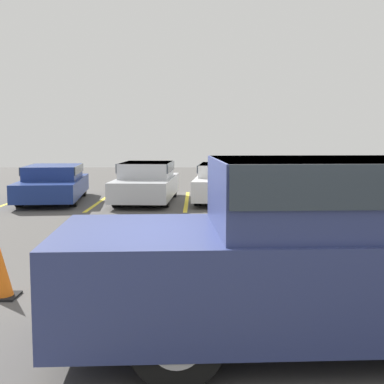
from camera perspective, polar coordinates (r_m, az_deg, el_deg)
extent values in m
plane|color=#4C4947|center=(5.88, 2.98, -15.41)|extent=(60.00, 60.00, 0.00)
cube|color=yellow|center=(18.46, -18.30, -0.89)|extent=(0.12, 5.30, 0.01)
cube|color=yellow|center=(17.76, -9.68, -0.93)|extent=(0.12, 5.30, 0.01)
cube|color=yellow|center=(17.49, -0.57, -0.95)|extent=(0.12, 5.30, 0.01)
cube|color=yellow|center=(17.66, 8.58, -0.95)|extent=(0.12, 5.30, 0.01)
cube|color=navy|center=(5.79, 16.12, -8.34)|extent=(6.02, 2.39, 0.96)
cube|color=navy|center=(5.55, 13.49, -0.16)|extent=(2.23, 2.01, 0.70)
cube|color=#2D3842|center=(5.54, 13.53, 1.46)|extent=(2.20, 2.06, 0.38)
cylinder|color=black|center=(6.37, -2.03, -9.68)|extent=(0.86, 0.38, 0.84)
cylinder|color=#ADADB2|center=(6.37, -2.03, -9.68)|extent=(0.48, 0.37, 0.46)
cylinder|color=black|center=(4.78, -1.69, -15.16)|extent=(0.86, 0.38, 0.84)
cylinder|color=#ADADB2|center=(4.78, -1.69, -15.16)|extent=(0.48, 0.37, 0.46)
cube|color=navy|center=(17.93, -14.56, 0.50)|extent=(2.29, 4.78, 0.55)
cube|color=navy|center=(17.98, -14.56, 2.09)|extent=(1.85, 2.55, 0.43)
cube|color=#2D3842|center=(17.98, -14.57, 2.36)|extent=(1.91, 2.51, 0.26)
cylinder|color=black|center=(16.52, -12.55, -0.36)|extent=(0.27, 0.68, 0.67)
cylinder|color=#ADADB2|center=(16.52, -12.55, -0.36)|extent=(0.25, 0.39, 0.37)
cylinder|color=black|center=(16.79, -17.95, -0.41)|extent=(0.27, 0.68, 0.67)
cylinder|color=#ADADB2|center=(16.79, -17.95, -0.41)|extent=(0.25, 0.39, 0.37)
cylinder|color=black|center=(19.16, -11.58, 0.53)|extent=(0.27, 0.68, 0.67)
cylinder|color=#ADADB2|center=(19.16, -11.58, 0.53)|extent=(0.25, 0.39, 0.37)
cylinder|color=black|center=(19.39, -16.26, 0.48)|extent=(0.27, 0.68, 0.67)
cylinder|color=#ADADB2|center=(19.39, -16.26, 0.48)|extent=(0.25, 0.39, 0.37)
cube|color=#B7BABF|center=(17.30, -4.87, 0.55)|extent=(1.94, 4.50, 0.61)
cube|color=#B7BABF|center=(17.34, -4.85, 2.38)|extent=(1.63, 2.37, 0.48)
cube|color=#2D3842|center=(17.34, -4.85, 2.70)|extent=(1.70, 2.33, 0.29)
cylinder|color=black|center=(15.96, -2.90, -0.47)|extent=(0.26, 0.66, 0.65)
cylinder|color=#ADADB2|center=(15.96, -2.90, -0.47)|extent=(0.26, 0.37, 0.36)
cylinder|color=black|center=(16.18, -8.07, -0.43)|extent=(0.26, 0.66, 0.65)
cylinder|color=#ADADB2|center=(16.18, -8.07, -0.43)|extent=(0.26, 0.37, 0.36)
cylinder|color=black|center=(18.50, -2.06, 0.44)|extent=(0.26, 0.66, 0.65)
cylinder|color=#ADADB2|center=(18.50, -2.06, 0.44)|extent=(0.26, 0.37, 0.36)
cylinder|color=black|center=(18.69, -6.55, 0.46)|extent=(0.26, 0.66, 0.65)
cylinder|color=#ADADB2|center=(18.69, -6.55, 0.46)|extent=(0.26, 0.37, 0.36)
cube|color=silver|center=(17.63, 3.53, 0.70)|extent=(2.20, 4.80, 0.62)
cube|color=silver|center=(17.68, 3.55, 2.37)|extent=(1.80, 2.55, 0.40)
cube|color=#2D3842|center=(17.67, 3.55, 2.63)|extent=(1.87, 2.51, 0.24)
cylinder|color=black|center=(16.29, 6.15, -0.34)|extent=(0.28, 0.68, 0.66)
cylinder|color=#ADADB2|center=(16.29, 6.15, -0.34)|extent=(0.27, 0.38, 0.37)
cylinder|color=black|center=(16.34, 0.64, -0.29)|extent=(0.28, 0.68, 0.66)
cylinder|color=#ADADB2|center=(16.34, 0.64, -0.29)|extent=(0.27, 0.38, 0.37)
cylinder|color=black|center=(18.98, 6.01, 0.57)|extent=(0.28, 0.68, 0.66)
cylinder|color=#ADADB2|center=(18.98, 6.01, 0.57)|extent=(0.27, 0.38, 0.37)
cylinder|color=black|center=(19.02, 1.28, 0.62)|extent=(0.28, 0.68, 0.66)
cylinder|color=#ADADB2|center=(19.02, 1.28, 0.62)|extent=(0.27, 0.38, 0.37)
cube|color=black|center=(7.69, -19.63, -10.42)|extent=(0.43, 0.43, 0.03)
cone|color=orange|center=(7.60, -19.72, -8.06)|extent=(0.33, 0.33, 0.68)
cube|color=#B7B2A8|center=(20.84, 3.13, 0.37)|extent=(1.86, 0.20, 0.14)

